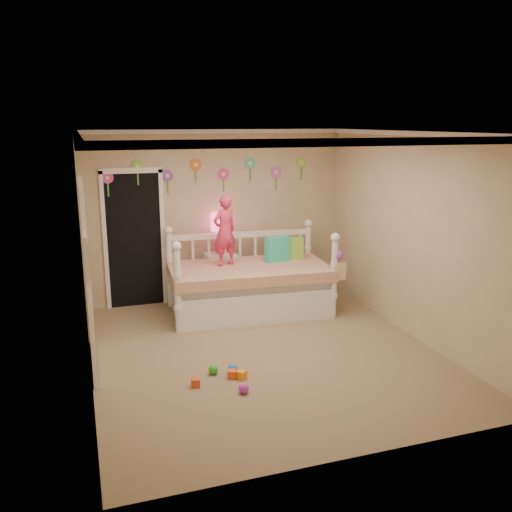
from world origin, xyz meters
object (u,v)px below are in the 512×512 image
object	(u,v)px
child	(225,231)
nightstand	(221,277)
table_lamp	(220,227)
daybed	(249,270)

from	to	relation	value
child	nightstand	xyz separation A→B (m)	(0.06, 0.50, -0.83)
table_lamp	daybed	bearing A→B (deg)	-67.70
child	nightstand	bearing A→B (deg)	-116.36
daybed	nightstand	world-z (taller)	daybed
nightstand	table_lamp	xyz separation A→B (m)	(0.00, 0.00, 0.79)
child	nightstand	world-z (taller)	child
child	table_lamp	bearing A→B (deg)	-116.36
child	nightstand	distance (m)	0.97
nightstand	table_lamp	distance (m)	0.79
daybed	child	distance (m)	0.67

